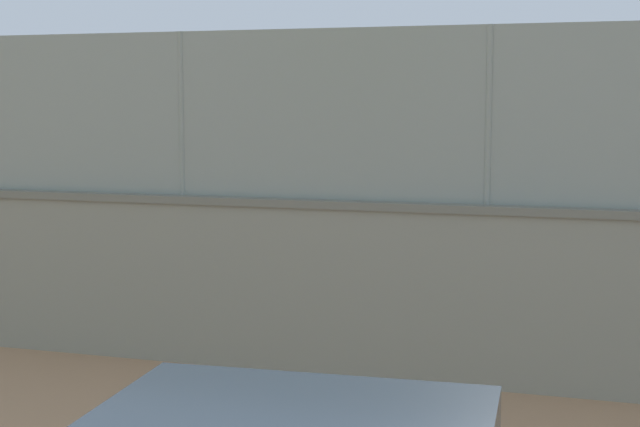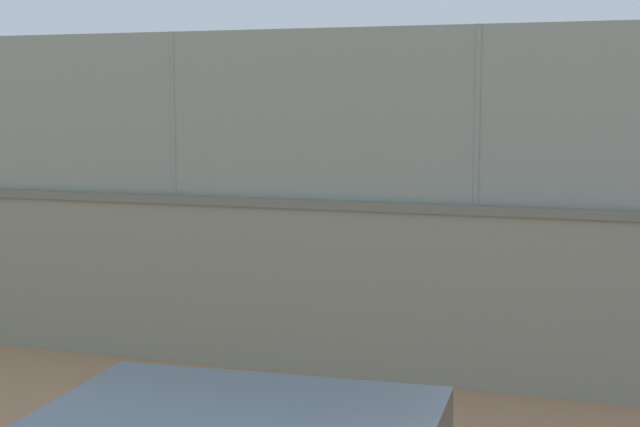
{
  "view_description": "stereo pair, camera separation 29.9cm",
  "coord_description": "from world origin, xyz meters",
  "px_view_note": "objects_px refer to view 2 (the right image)",
  "views": [
    {
      "loc": [
        -2.74,
        22.1,
        2.8
      ],
      "look_at": [
        1.61,
        8.06,
        1.04
      ],
      "focal_mm": 53.04,
      "sensor_mm": 36.0,
      "label": 1
    },
    {
      "loc": [
        -3.03,
        22.01,
        2.8
      ],
      "look_at": [
        1.61,
        8.06,
        1.04
      ],
      "focal_mm": 53.04,
      "sensor_mm": 36.0,
      "label": 2
    }
  ],
  "objects_px": {
    "player_foreground_swinging": "(223,188)",
    "sports_ball": "(226,239)",
    "courtside_bench": "(479,309)",
    "player_baseline_waiting": "(58,217)"
  },
  "relations": [
    {
      "from": "player_foreground_swinging",
      "to": "sports_ball",
      "type": "xyz_separation_m",
      "value": [
        -1.06,
        2.23,
        -0.8
      ]
    },
    {
      "from": "sports_ball",
      "to": "courtside_bench",
      "type": "height_order",
      "value": "courtside_bench"
    },
    {
      "from": "player_foreground_swinging",
      "to": "courtside_bench",
      "type": "bearing_deg",
      "value": 129.03
    },
    {
      "from": "player_foreground_swinging",
      "to": "player_baseline_waiting",
      "type": "height_order",
      "value": "player_baseline_waiting"
    },
    {
      "from": "player_foreground_swinging",
      "to": "sports_ball",
      "type": "distance_m",
      "value": 2.59
    },
    {
      "from": "player_foreground_swinging",
      "to": "player_baseline_waiting",
      "type": "xyz_separation_m",
      "value": [
        0.03,
        6.32,
        0.09
      ]
    },
    {
      "from": "player_foreground_swinging",
      "to": "courtside_bench",
      "type": "relative_size",
      "value": 0.93
    },
    {
      "from": "sports_ball",
      "to": "player_baseline_waiting",
      "type": "bearing_deg",
      "value": 75.07
    },
    {
      "from": "courtside_bench",
      "to": "player_baseline_waiting",
      "type": "bearing_deg",
      "value": -18.6
    },
    {
      "from": "player_baseline_waiting",
      "to": "courtside_bench",
      "type": "height_order",
      "value": "player_baseline_waiting"
    }
  ]
}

